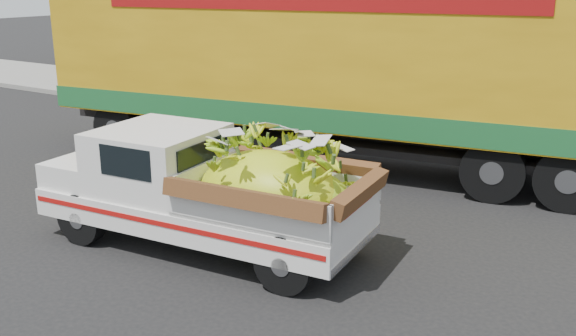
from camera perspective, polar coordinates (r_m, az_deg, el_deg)
The scene contains 6 objects.
ground at distance 9.97m, azimuth -11.46°, elevation -5.85°, with size 100.00×100.00×0.00m, color black.
curb at distance 15.64m, azimuth 6.96°, elevation 2.89°, with size 60.00×0.25×0.15m, color gray.
sidewalk at distance 17.51m, azimuth 9.96°, elevation 4.23°, with size 60.00×4.00×0.14m, color gray.
building_left at distance 26.16m, azimuth -1.25°, elevation 13.87°, with size 18.00×6.00×5.00m, color gray.
pickup_truck at distance 8.96m, azimuth -5.73°, elevation -2.05°, with size 4.89×2.15×1.67m.
semi_trailer at distance 13.02m, azimuth 3.44°, elevation 9.39°, with size 12.06×4.20×3.80m.
Camera 1 is at (6.51, -6.55, 3.75)m, focal length 40.00 mm.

